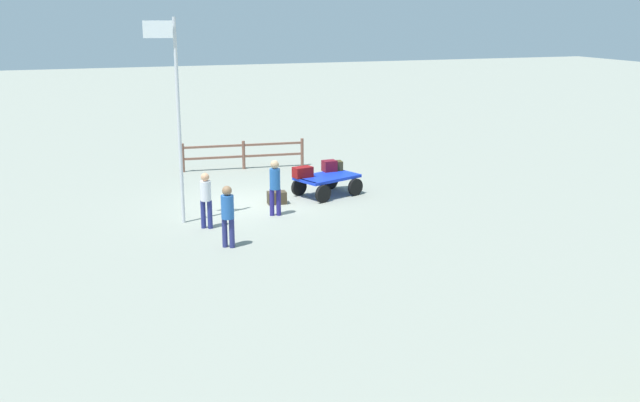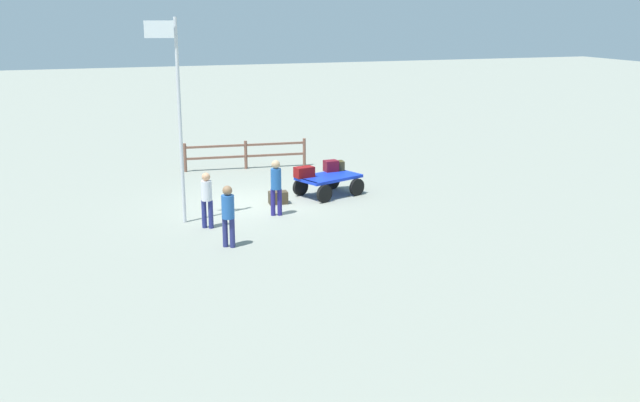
# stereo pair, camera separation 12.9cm
# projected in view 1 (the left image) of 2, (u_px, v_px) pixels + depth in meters

# --- Properties ---
(ground_plane) EXTENTS (120.00, 120.00, 0.00)m
(ground_plane) POSITION_uv_depth(u_px,v_px,m) (252.00, 204.00, 23.58)
(ground_plane) COLOR gray
(luggage_cart) EXTENTS (2.37, 1.99, 0.68)m
(luggage_cart) POSITION_uv_depth(u_px,v_px,m) (327.00, 181.00, 24.48)
(luggage_cart) COLOR #1433D2
(luggage_cart) RESTS_ON ground
(suitcase_tan) EXTENTS (0.69, 0.50, 0.34)m
(suitcase_tan) POSITION_uv_depth(u_px,v_px,m) (303.00, 172.00, 24.20)
(suitcase_tan) COLOR maroon
(suitcase_tan) RESTS_ON luggage_cart
(suitcase_maroon) EXTENTS (0.48, 0.40, 0.32)m
(suitcase_maroon) POSITION_uv_depth(u_px,v_px,m) (335.00, 166.00, 25.23)
(suitcase_maroon) COLOR #40391B
(suitcase_maroon) RESTS_ON luggage_cart
(suitcase_grey) EXTENTS (0.48, 0.41, 0.37)m
(suitcase_grey) POSITION_uv_depth(u_px,v_px,m) (329.00, 166.00, 25.09)
(suitcase_grey) COLOR maroon
(suitcase_grey) RESTS_ON luggage_cart
(suitcase_dark) EXTENTS (0.62, 0.42, 0.40)m
(suitcase_dark) POSITION_uv_depth(u_px,v_px,m) (277.00, 198.00, 23.52)
(suitcase_dark) COLOR #403424
(suitcase_dark) RESTS_ON ground
(worker_lead) EXTENTS (0.41, 0.41, 1.62)m
(worker_lead) POSITION_uv_depth(u_px,v_px,m) (206.00, 197.00, 20.71)
(worker_lead) COLOR navy
(worker_lead) RESTS_ON ground
(worker_trailing) EXTENTS (0.39, 0.39, 1.71)m
(worker_trailing) POSITION_uv_depth(u_px,v_px,m) (275.00, 184.00, 21.98)
(worker_trailing) COLOR navy
(worker_trailing) RESTS_ON ground
(worker_supervisor) EXTENTS (0.46, 0.46, 1.66)m
(worker_supervisor) POSITION_uv_depth(u_px,v_px,m) (228.00, 212.00, 19.02)
(worker_supervisor) COLOR navy
(worker_supervisor) RESTS_ON ground
(flagpole) EXTENTS (0.90, 0.21, 5.86)m
(flagpole) POSITION_uv_depth(u_px,v_px,m) (176.00, 109.00, 20.63)
(flagpole) COLOR silver
(flagpole) RESTS_ON ground
(wooden_fence) EXTENTS (4.79, 0.54, 1.11)m
(wooden_fence) POSITION_uv_depth(u_px,v_px,m) (244.00, 153.00, 28.56)
(wooden_fence) COLOR brown
(wooden_fence) RESTS_ON ground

